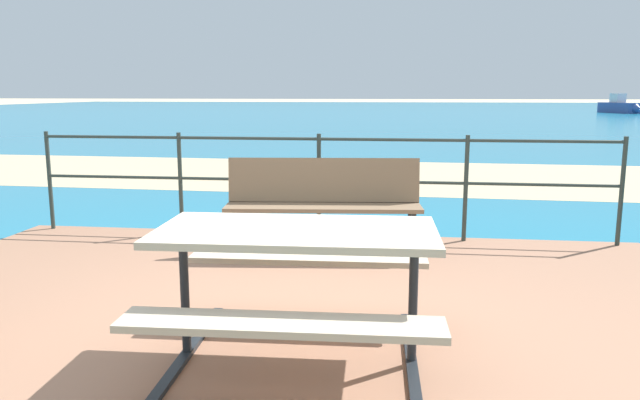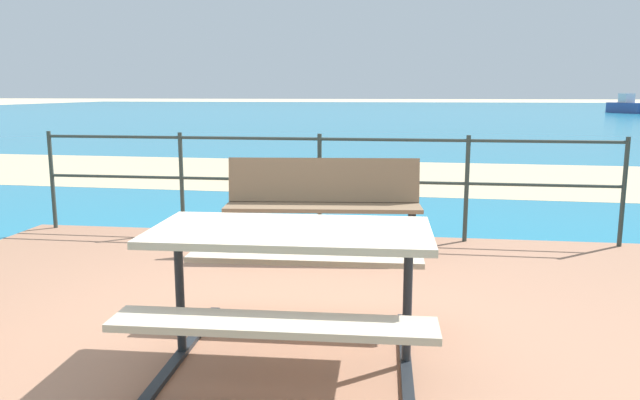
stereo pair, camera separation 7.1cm
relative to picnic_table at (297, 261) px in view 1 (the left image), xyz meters
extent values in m
plane|color=beige|center=(-0.26, 0.50, -0.64)|extent=(240.00, 240.00, 0.00)
cube|color=#996B51|center=(-0.26, 0.50, -0.61)|extent=(6.40, 5.20, 0.06)
cube|color=teal|center=(-0.26, 40.50, -0.63)|extent=(90.00, 90.00, 0.01)
cube|color=tan|center=(-0.26, 8.13, -0.63)|extent=(54.13, 6.42, 0.01)
cube|color=#BCAD93|center=(0.00, 0.00, 0.16)|extent=(1.54, 0.83, 0.04)
cube|color=#BCAD93|center=(0.02, -0.57, -0.14)|extent=(1.52, 0.31, 0.04)
cube|color=#BCAD93|center=(-0.02, 0.57, -0.14)|extent=(1.52, 0.31, 0.04)
cylinder|color=#1E2328|center=(-0.63, -0.02, -0.21)|extent=(0.05, 0.05, 0.74)
cube|color=#1E2328|center=(-0.63, -0.02, -0.56)|extent=(0.11, 1.41, 0.03)
cylinder|color=#1E2328|center=(0.63, 0.02, -0.21)|extent=(0.05, 0.05, 0.74)
cube|color=#1E2328|center=(0.63, 0.02, -0.56)|extent=(0.11, 1.41, 0.03)
cube|color=#7A6047|center=(-0.13, 2.22, -0.12)|extent=(1.80, 0.57, 0.04)
cube|color=#7A6047|center=(-0.14, 2.40, 0.10)|extent=(1.77, 0.25, 0.41)
cylinder|color=#1E2328|center=(-0.91, 2.00, -0.35)|extent=(0.04, 0.04, 0.45)
cylinder|color=#1E2328|center=(-0.94, 2.29, -0.35)|extent=(0.04, 0.04, 0.45)
cylinder|color=#1E2328|center=(0.69, 2.15, -0.35)|extent=(0.04, 0.04, 0.45)
cylinder|color=#1E2328|center=(0.66, 2.45, -0.35)|extent=(0.04, 0.04, 0.45)
cylinder|color=#2D3833|center=(-3.21, 2.97, -0.04)|extent=(0.04, 0.04, 1.07)
cylinder|color=#2D3833|center=(-1.74, 2.97, -0.04)|extent=(0.04, 0.04, 1.07)
cylinder|color=#2D3833|center=(-0.26, 2.97, -0.04)|extent=(0.04, 0.04, 1.07)
cylinder|color=#2D3833|center=(1.21, 2.97, -0.04)|extent=(0.04, 0.04, 1.07)
cylinder|color=#2D3833|center=(2.69, 2.97, -0.04)|extent=(0.04, 0.04, 1.07)
cylinder|color=#2D3833|center=(-0.26, 2.97, 0.44)|extent=(5.90, 0.03, 0.03)
cylinder|color=#2D3833|center=(-0.26, 2.97, 0.01)|extent=(5.90, 0.03, 0.03)
cube|color=#2D478C|center=(16.30, 43.68, -0.26)|extent=(2.04, 3.89, 0.73)
cube|color=silver|center=(16.23, 43.95, 0.43)|extent=(0.93, 1.09, 0.66)
cone|color=#2D478C|center=(16.85, 41.64, -0.26)|extent=(0.76, 0.65, 0.65)
camera|label=1|loc=(0.53, -3.18, 0.91)|focal=34.37mm
camera|label=2|loc=(0.60, -3.17, 0.91)|focal=34.37mm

